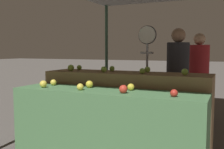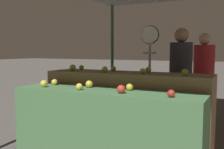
# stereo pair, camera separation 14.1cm
# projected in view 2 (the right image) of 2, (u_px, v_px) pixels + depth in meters

# --- Properties ---
(display_counter_front) EXTENTS (2.18, 0.55, 0.85)m
(display_counter_front) POSITION_uv_depth(u_px,v_px,m) (105.00, 127.00, 2.95)
(display_counter_front) COLOR #4C7A4C
(display_counter_front) RESTS_ON ground_plane
(display_counter_back) EXTENTS (2.18, 0.55, 1.00)m
(display_counter_back) POSITION_uv_depth(u_px,v_px,m) (126.00, 110.00, 3.48)
(display_counter_back) COLOR olive
(display_counter_back) RESTS_ON ground_plane
(apple_front_0) EXTENTS (0.09, 0.09, 0.09)m
(apple_front_0) POSITION_uv_depth(u_px,v_px,m) (44.00, 84.00, 3.16)
(apple_front_0) COLOR yellow
(apple_front_0) RESTS_ON display_counter_front
(apple_front_1) EXTENTS (0.08, 0.08, 0.08)m
(apple_front_1) POSITION_uv_depth(u_px,v_px,m) (79.00, 87.00, 2.93)
(apple_front_1) COLOR yellow
(apple_front_1) RESTS_ON display_counter_front
(apple_front_2) EXTENTS (0.09, 0.09, 0.09)m
(apple_front_2) POSITION_uv_depth(u_px,v_px,m) (121.00, 89.00, 2.70)
(apple_front_2) COLOR red
(apple_front_2) RESTS_ON display_counter_front
(apple_front_3) EXTENTS (0.07, 0.07, 0.07)m
(apple_front_3) POSITION_uv_depth(u_px,v_px,m) (171.00, 93.00, 2.47)
(apple_front_3) COLOR #B72D23
(apple_front_3) RESTS_ON display_counter_front
(apple_front_4) EXTENTS (0.08, 0.08, 0.08)m
(apple_front_4) POSITION_uv_depth(u_px,v_px,m) (54.00, 82.00, 3.35)
(apple_front_4) COLOR yellow
(apple_front_4) RESTS_ON display_counter_front
(apple_front_5) EXTENTS (0.09, 0.09, 0.09)m
(apple_front_5) POSITION_uv_depth(u_px,v_px,m) (89.00, 84.00, 3.12)
(apple_front_5) COLOR gold
(apple_front_5) RESTS_ON display_counter_front
(apple_front_6) EXTENTS (0.08, 0.08, 0.08)m
(apple_front_6) POSITION_uv_depth(u_px,v_px,m) (130.00, 87.00, 2.89)
(apple_front_6) COLOR gold
(apple_front_6) RESTS_ON display_counter_front
(apple_back_0) EXTENTS (0.09, 0.09, 0.09)m
(apple_back_0) POSITION_uv_depth(u_px,v_px,m) (73.00, 68.00, 3.69)
(apple_back_0) COLOR #84AD3D
(apple_back_0) RESTS_ON display_counter_back
(apple_back_1) EXTENTS (0.08, 0.08, 0.08)m
(apple_back_1) POSITION_uv_depth(u_px,v_px,m) (105.00, 69.00, 3.46)
(apple_back_1) COLOR #84AD3D
(apple_back_1) RESTS_ON display_counter_back
(apple_back_2) EXTENTS (0.07, 0.07, 0.07)m
(apple_back_2) POSITION_uv_depth(u_px,v_px,m) (143.00, 71.00, 3.21)
(apple_back_2) COLOR #7AA338
(apple_back_2) RESTS_ON display_counter_back
(apple_back_3) EXTENTS (0.08, 0.08, 0.08)m
(apple_back_3) POSITION_uv_depth(u_px,v_px,m) (185.00, 72.00, 2.99)
(apple_back_3) COLOR #7AA338
(apple_back_3) RESTS_ON display_counter_back
(apple_back_4) EXTENTS (0.07, 0.07, 0.07)m
(apple_back_4) POSITION_uv_depth(u_px,v_px,m) (82.00, 67.00, 3.88)
(apple_back_4) COLOR #7AA338
(apple_back_4) RESTS_ON display_counter_back
(apple_back_5) EXTENTS (0.07, 0.07, 0.07)m
(apple_back_5) POSITION_uv_depth(u_px,v_px,m) (113.00, 69.00, 3.64)
(apple_back_5) COLOR #7AA338
(apple_back_5) RESTS_ON display_counter_back
(apple_back_6) EXTENTS (0.08, 0.08, 0.08)m
(apple_back_6) POSITION_uv_depth(u_px,v_px,m) (148.00, 70.00, 3.39)
(apple_back_6) COLOR #7AA338
(apple_back_6) RESTS_ON display_counter_back
(produce_scale) EXTENTS (0.28, 0.20, 1.66)m
(produce_scale) POSITION_uv_depth(u_px,v_px,m) (150.00, 55.00, 3.97)
(produce_scale) COLOR #99999E
(produce_scale) RESTS_ON ground_plane
(person_vendor_at_scale) EXTENTS (0.45, 0.45, 1.62)m
(person_vendor_at_scale) POSITION_uv_depth(u_px,v_px,m) (181.00, 74.00, 3.94)
(person_vendor_at_scale) COLOR #2D2D38
(person_vendor_at_scale) RESTS_ON ground_plane
(person_customer_left) EXTENTS (0.48, 0.48, 1.60)m
(person_customer_left) POSITION_uv_depth(u_px,v_px,m) (204.00, 71.00, 4.69)
(person_customer_left) COLOR #2D2D38
(person_customer_left) RESTS_ON ground_plane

